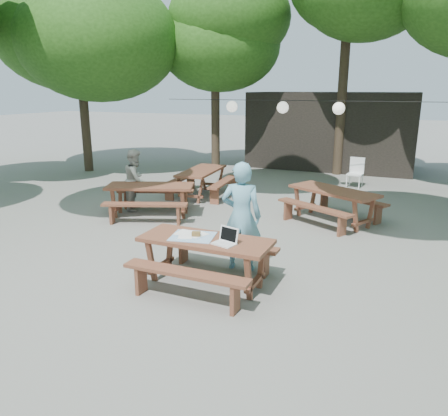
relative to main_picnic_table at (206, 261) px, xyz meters
name	(u,v)px	position (x,y,z in m)	size (l,w,h in m)	color
ground	(196,256)	(-0.68, 1.00, -0.39)	(80.00, 80.00, 0.00)	slate
pavilion	(333,130)	(-0.18, 11.50, 1.01)	(6.00, 3.00, 2.80)	black
main_picnic_table	(206,261)	(0.00, 0.00, 0.00)	(2.00, 1.58, 0.75)	brown
picnic_table_nw	(151,200)	(-2.84, 2.88, 0.00)	(2.35, 2.17, 0.75)	brown
picnic_table_ne	(333,205)	(1.20, 4.11, 0.00)	(2.42, 2.28, 0.75)	brown
picnic_table_far_w	(202,182)	(-2.62, 5.14, 0.00)	(1.74, 2.06, 0.75)	brown
woman	(241,216)	(0.26, 0.81, 0.52)	(0.66, 0.43, 1.82)	#6AAAC2
second_person	(136,180)	(-3.49, 3.24, 0.37)	(0.73, 0.57, 1.51)	beige
plastic_chair	(355,179)	(1.18, 8.04, -0.13)	(0.49, 0.49, 0.90)	white
laptop	(226,240)	(0.37, -0.08, 0.42)	(0.39, 0.34, 0.24)	white
tabletop_clutter	(193,236)	(-0.22, 0.01, 0.37)	(0.75, 0.67, 0.08)	#3985C5
paper_lanterns	(283,107)	(-0.87, 7.00, 2.02)	(9.00, 0.34, 0.38)	black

